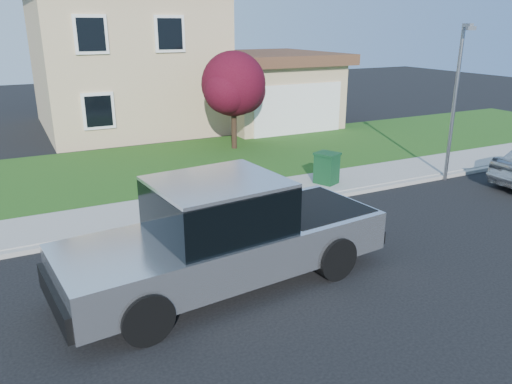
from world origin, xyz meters
TOP-DOWN VIEW (x-y plane):
  - ground at (0.00, 0.00)m, footprint 80.00×80.00m
  - curb at (1.00, 2.90)m, footprint 40.00×0.20m
  - sidewalk at (1.00, 4.00)m, footprint 40.00×2.00m
  - lawn at (1.00, 8.50)m, footprint 40.00×7.00m
  - house at (1.31, 16.38)m, footprint 14.00×11.30m
  - pickup_truck at (-2.13, -0.39)m, footprint 6.89×2.94m
  - woman at (-1.78, 1.06)m, footprint 0.63×0.45m
  - ornamental_tree at (2.70, 9.72)m, footprint 2.86×2.58m
  - trash_bin at (3.22, 3.85)m, footprint 0.84×0.89m
  - street_lamp at (7.28, 2.70)m, footprint 0.42×0.64m

SIDE VIEW (x-z plane):
  - ground at x=0.00m, z-range 0.00..0.00m
  - lawn at x=1.00m, z-range 0.00..0.10m
  - curb at x=1.00m, z-range 0.00..0.12m
  - sidewalk at x=1.00m, z-range 0.00..0.15m
  - trash_bin at x=3.22m, z-range 0.16..1.15m
  - woman at x=-1.78m, z-range -0.05..1.81m
  - pickup_truck at x=-2.13m, z-range -0.07..2.12m
  - ornamental_tree at x=2.70m, z-range 0.65..4.56m
  - street_lamp at x=7.28m, z-range 0.35..5.36m
  - house at x=1.31m, z-range -0.26..6.59m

